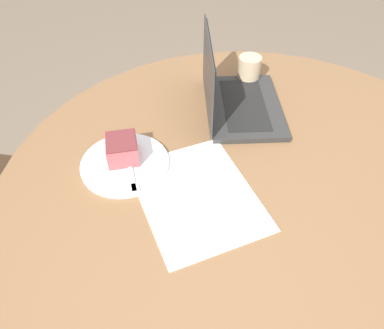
{
  "coord_description": "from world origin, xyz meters",
  "views": [
    {
      "loc": [
        0.59,
        -0.31,
        1.45
      ],
      "look_at": [
        -0.07,
        -0.17,
        0.76
      ],
      "focal_mm": 35.0,
      "sensor_mm": 36.0,
      "label": 1
    }
  ],
  "objects": [
    {
      "name": "ground_plane",
      "position": [
        0.0,
        0.0,
        0.0
      ],
      "size": [
        12.0,
        12.0,
        0.0
      ],
      "primitive_type": "plane",
      "color": "#6B5B4C"
    },
    {
      "name": "laptop",
      "position": [
        -0.33,
        0.02,
        0.77
      ],
      "size": [
        0.36,
        0.28,
        0.24
      ],
      "rotation": [
        0.0,
        0.0,
        6.13
      ],
      "color": "#2D2D2D",
      "rests_on": "dining_table"
    },
    {
      "name": "paper_document",
      "position": [
        0.0,
        -0.17,
        0.73
      ],
      "size": [
        0.39,
        0.34,
        0.0
      ],
      "rotation": [
        0.0,
        0.0,
        0.19
      ],
      "color": "white",
      "rests_on": "dining_table"
    },
    {
      "name": "dining_table",
      "position": [
        0.0,
        0.0,
        0.61
      ],
      "size": [
        1.39,
        1.39,
        0.72
      ],
      "color": "brown",
      "rests_on": "ground_plane"
    },
    {
      "name": "cake_slice",
      "position": [
        -0.17,
        -0.34,
        0.77
      ],
      "size": [
        0.09,
        0.08,
        0.06
      ],
      "rotation": [
        0.0,
        0.0,
        6.27
      ],
      "color": "#B74C51",
      "rests_on": "plate"
    },
    {
      "name": "coffee_glass",
      "position": [
        -0.47,
        0.11,
        0.77
      ],
      "size": [
        0.08,
        0.08,
        0.09
      ],
      "color": "#C6AD89",
      "rests_on": "dining_table"
    },
    {
      "name": "fork",
      "position": [
        -0.1,
        -0.33,
        0.74
      ],
      "size": [
        0.17,
        0.03,
        0.0
      ],
      "rotation": [
        0.0,
        0.0,
        6.33
      ],
      "color": "silver",
      "rests_on": "plate"
    },
    {
      "name": "plate",
      "position": [
        -0.14,
        -0.34,
        0.73
      ],
      "size": [
        0.24,
        0.24,
        0.01
      ],
      "color": "silver",
      "rests_on": "dining_table"
    }
  ]
}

